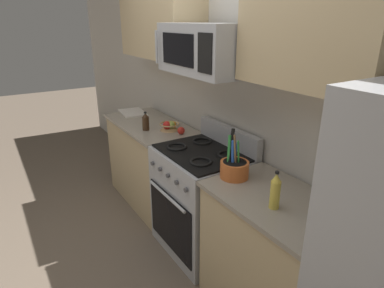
{
  "coord_description": "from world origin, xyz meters",
  "views": [
    {
      "loc": [
        2.05,
        -0.72,
        1.93
      ],
      "look_at": [
        0.05,
        0.54,
        1.03
      ],
      "focal_mm": 30.78,
      "sensor_mm": 36.0,
      "label": 1
    }
  ],
  "objects_px": {
    "range_oven": "(201,200)",
    "apple_loose": "(181,131)",
    "cutting_board": "(133,112)",
    "fruit_basket": "(169,126)",
    "microwave": "(206,49)",
    "utensil_crock": "(234,168)",
    "bottle_oil": "(275,191)",
    "bottle_soy": "(146,122)"
  },
  "relations": [
    {
      "from": "utensil_crock",
      "to": "apple_loose",
      "type": "relative_size",
      "value": 4.75
    },
    {
      "from": "cutting_board",
      "to": "bottle_oil",
      "type": "distance_m",
      "value": 2.36
    },
    {
      "from": "utensil_crock",
      "to": "cutting_board",
      "type": "bearing_deg",
      "value": 178.46
    },
    {
      "from": "apple_loose",
      "to": "bottle_soy",
      "type": "bearing_deg",
      "value": -141.72
    },
    {
      "from": "cutting_board",
      "to": "microwave",
      "type": "bearing_deg",
      "value": 1.05
    },
    {
      "from": "range_oven",
      "to": "fruit_basket",
      "type": "bearing_deg",
      "value": 174.83
    },
    {
      "from": "bottle_oil",
      "to": "range_oven",
      "type": "bearing_deg",
      "value": 173.3
    },
    {
      "from": "cutting_board",
      "to": "bottle_oil",
      "type": "xyz_separation_m",
      "value": [
        2.35,
        -0.11,
        0.1
      ]
    },
    {
      "from": "apple_loose",
      "to": "cutting_board",
      "type": "relative_size",
      "value": 0.19
    },
    {
      "from": "fruit_basket",
      "to": "apple_loose",
      "type": "xyz_separation_m",
      "value": [
        0.16,
        0.04,
        -0.01
      ]
    },
    {
      "from": "bottle_oil",
      "to": "bottle_soy",
      "type": "relative_size",
      "value": 1.26
    },
    {
      "from": "cutting_board",
      "to": "bottle_soy",
      "type": "distance_m",
      "value": 0.67
    },
    {
      "from": "cutting_board",
      "to": "bottle_soy",
      "type": "bearing_deg",
      "value": -11.38
    },
    {
      "from": "apple_loose",
      "to": "bottle_oil",
      "type": "relative_size",
      "value": 0.31
    },
    {
      "from": "fruit_basket",
      "to": "bottle_oil",
      "type": "distance_m",
      "value": 1.58
    },
    {
      "from": "bottle_soy",
      "to": "microwave",
      "type": "bearing_deg",
      "value": 11.29
    },
    {
      "from": "apple_loose",
      "to": "cutting_board",
      "type": "height_order",
      "value": "apple_loose"
    },
    {
      "from": "cutting_board",
      "to": "fruit_basket",
      "type": "bearing_deg",
      "value": 4.37
    },
    {
      "from": "bottle_soy",
      "to": "cutting_board",
      "type": "bearing_deg",
      "value": 168.62
    },
    {
      "from": "range_oven",
      "to": "apple_loose",
      "type": "height_order",
      "value": "range_oven"
    },
    {
      "from": "apple_loose",
      "to": "cutting_board",
      "type": "xyz_separation_m",
      "value": [
        -0.94,
        -0.1,
        -0.03
      ]
    },
    {
      "from": "microwave",
      "to": "apple_loose",
      "type": "distance_m",
      "value": 0.93
    },
    {
      "from": "range_oven",
      "to": "utensil_crock",
      "type": "distance_m",
      "value": 0.7
    },
    {
      "from": "fruit_basket",
      "to": "apple_loose",
      "type": "relative_size",
      "value": 2.73
    },
    {
      "from": "range_oven",
      "to": "apple_loose",
      "type": "relative_size",
      "value": 15.26
    },
    {
      "from": "fruit_basket",
      "to": "cutting_board",
      "type": "bearing_deg",
      "value": -175.63
    },
    {
      "from": "bottle_oil",
      "to": "bottle_soy",
      "type": "distance_m",
      "value": 1.7
    },
    {
      "from": "utensil_crock",
      "to": "bottle_oil",
      "type": "distance_m",
      "value": 0.44
    },
    {
      "from": "microwave",
      "to": "cutting_board",
      "type": "relative_size",
      "value": 2.12
    },
    {
      "from": "apple_loose",
      "to": "bottle_oil",
      "type": "xyz_separation_m",
      "value": [
        1.41,
        -0.2,
        0.07
      ]
    },
    {
      "from": "microwave",
      "to": "bottle_soy",
      "type": "bearing_deg",
      "value": -168.71
    },
    {
      "from": "cutting_board",
      "to": "bottle_oil",
      "type": "bearing_deg",
      "value": -2.59
    },
    {
      "from": "range_oven",
      "to": "bottle_soy",
      "type": "bearing_deg",
      "value": -170.55
    },
    {
      "from": "fruit_basket",
      "to": "bottle_soy",
      "type": "height_order",
      "value": "bottle_soy"
    },
    {
      "from": "microwave",
      "to": "utensil_crock",
      "type": "distance_m",
      "value": 0.89
    },
    {
      "from": "microwave",
      "to": "utensil_crock",
      "type": "xyz_separation_m",
      "value": [
        0.48,
        -0.08,
        -0.75
      ]
    },
    {
      "from": "apple_loose",
      "to": "bottle_soy",
      "type": "height_order",
      "value": "bottle_soy"
    },
    {
      "from": "bottle_soy",
      "to": "utensil_crock",
      "type": "bearing_deg",
      "value": 3.61
    },
    {
      "from": "range_oven",
      "to": "fruit_basket",
      "type": "distance_m",
      "value": 0.82
    },
    {
      "from": "range_oven",
      "to": "bottle_oil",
      "type": "distance_m",
      "value": 1.06
    },
    {
      "from": "bottle_soy",
      "to": "range_oven",
      "type": "bearing_deg",
      "value": 9.45
    },
    {
      "from": "range_oven",
      "to": "fruit_basket",
      "type": "relative_size",
      "value": 5.59
    }
  ]
}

